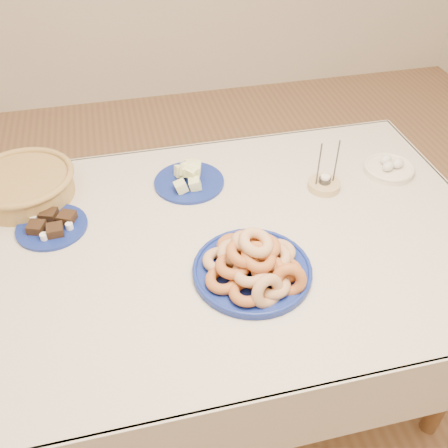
{
  "coord_description": "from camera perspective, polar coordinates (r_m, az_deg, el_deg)",
  "views": [
    {
      "loc": [
        -0.25,
        -1.11,
        1.8
      ],
      "look_at": [
        0.0,
        -0.05,
        0.85
      ],
      "focal_mm": 40.0,
      "sensor_mm": 36.0,
      "label": 1
    }
  ],
  "objects": [
    {
      "name": "egg_bowl",
      "position": [
        1.91,
        18.33,
        6.1
      ],
      "size": [
        0.24,
        0.24,
        0.06
      ],
      "rotation": [
        0.0,
        0.0,
        0.41
      ],
      "color": "silver",
      "rests_on": "dining_table"
    },
    {
      "name": "melon_plate",
      "position": [
        1.75,
        -4.01,
        5.37
      ],
      "size": [
        0.33,
        0.33,
        0.08
      ],
      "rotation": [
        0.0,
        0.0,
        0.43
      ],
      "color": "navy",
      "rests_on": "dining_table"
    },
    {
      "name": "candle_holder",
      "position": [
        1.77,
        11.38,
        4.49
      ],
      "size": [
        0.12,
        0.12,
        0.19
      ],
      "rotation": [
        0.0,
        0.0,
        0.07
      ],
      "color": "tan",
      "rests_on": "dining_table"
    },
    {
      "name": "ground",
      "position": [
        2.13,
        -0.32,
        -16.64
      ],
      "size": [
        5.0,
        5.0,
        0.0
      ],
      "primitive_type": "plane",
      "color": "#896040",
      "rests_on": "ground"
    },
    {
      "name": "donut_platter",
      "position": [
        1.41,
        3.44,
        -4.61
      ],
      "size": [
        0.41,
        0.41,
        0.16
      ],
      "rotation": [
        0.0,
        0.0,
        0.21
      ],
      "color": "navy",
      "rests_on": "dining_table"
    },
    {
      "name": "wicker_basket",
      "position": [
        1.81,
        -21.99,
        4.23
      ],
      "size": [
        0.43,
        0.43,
        0.09
      ],
      "rotation": [
        0.0,
        0.0,
        -0.27
      ],
      "color": "olive",
      "rests_on": "dining_table"
    },
    {
      "name": "brownie_plate",
      "position": [
        1.66,
        -19.08,
        -0.14
      ],
      "size": [
        0.28,
        0.28,
        0.04
      ],
      "rotation": [
        0.0,
        0.0,
        -0.31
      ],
      "color": "navy",
      "rests_on": "dining_table"
    },
    {
      "name": "dining_table",
      "position": [
        1.62,
        -0.41,
        -4.37
      ],
      "size": [
        1.71,
        1.11,
        0.75
      ],
      "color": "brown",
      "rests_on": "ground"
    }
  ]
}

